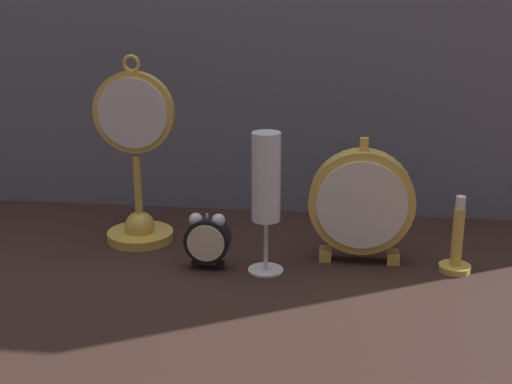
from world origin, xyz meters
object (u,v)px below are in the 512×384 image
(pocket_watch_on_stand, at_px, (137,170))
(alarm_clock_twin_bell, at_px, (207,238))
(champagne_flute, at_px, (266,187))
(brass_candlestick, at_px, (457,248))
(mantel_clock_silver, at_px, (361,203))

(pocket_watch_on_stand, xyz_separation_m, alarm_clock_twin_bell, (0.14, -0.11, -0.08))
(champagne_flute, relative_size, brass_candlestick, 1.81)
(alarm_clock_twin_bell, relative_size, champagne_flute, 0.41)
(alarm_clock_twin_bell, bearing_deg, champagne_flute, -0.06)
(champagne_flute, bearing_deg, pocket_watch_on_stand, 155.55)
(pocket_watch_on_stand, height_order, alarm_clock_twin_bell, pocket_watch_on_stand)
(alarm_clock_twin_bell, xyz_separation_m, champagne_flute, (0.09, -0.00, 0.09))
(mantel_clock_silver, relative_size, brass_candlestick, 1.66)
(mantel_clock_silver, bearing_deg, pocket_watch_on_stand, 172.69)
(alarm_clock_twin_bell, height_order, brass_candlestick, brass_candlestick)
(pocket_watch_on_stand, xyz_separation_m, mantel_clock_silver, (0.38, -0.05, -0.03))
(alarm_clock_twin_bell, height_order, champagne_flute, champagne_flute)
(mantel_clock_silver, xyz_separation_m, champagne_flute, (-0.15, -0.06, 0.04))
(mantel_clock_silver, height_order, brass_candlestick, mantel_clock_silver)
(pocket_watch_on_stand, distance_m, alarm_clock_twin_bell, 0.19)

